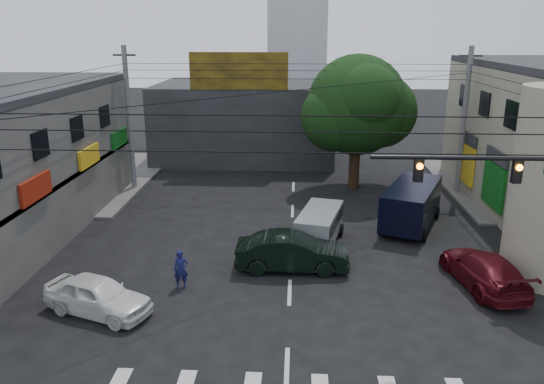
# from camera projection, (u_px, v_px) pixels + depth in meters

# --- Properties ---
(ground) EXTENTS (160.00, 160.00, 0.00)m
(ground) POSITION_uv_depth(u_px,v_px,m) (289.00, 318.00, 19.31)
(ground) COLOR black
(ground) RESTS_ON ground
(sidewalk_far_left) EXTENTS (16.00, 16.00, 0.15)m
(sidewalk_far_left) POSITION_uv_depth(u_px,v_px,m) (38.00, 178.00, 37.32)
(sidewalk_far_left) COLOR #514F4C
(sidewalk_far_left) RESTS_ON ground
(building_far) EXTENTS (14.00, 10.00, 6.00)m
(building_far) POSITION_uv_depth(u_px,v_px,m) (246.00, 120.00, 43.45)
(building_far) COLOR #232326
(building_far) RESTS_ON ground
(billboard) EXTENTS (7.00, 0.30, 2.60)m
(billboard) POSITION_uv_depth(u_px,v_px,m) (239.00, 71.00, 37.51)
(billboard) COLOR olive
(billboard) RESTS_ON building_far
(street_tree) EXTENTS (6.40, 6.40, 8.70)m
(street_tree) POSITION_uv_depth(u_px,v_px,m) (357.00, 105.00, 33.76)
(street_tree) COLOR black
(street_tree) RESTS_ON ground
(traffic_gantry) EXTENTS (7.10, 0.35, 7.20)m
(traffic_gantry) POSITION_uv_depth(u_px,v_px,m) (539.00, 205.00, 16.57)
(traffic_gantry) COLOR black
(traffic_gantry) RESTS_ON ground
(utility_pole_far_left) EXTENTS (0.32, 0.32, 9.20)m
(utility_pole_far_left) POSITION_uv_depth(u_px,v_px,m) (129.00, 120.00, 33.73)
(utility_pole_far_left) COLOR #59595B
(utility_pole_far_left) RESTS_ON ground
(utility_pole_far_right) EXTENTS (0.32, 0.32, 9.20)m
(utility_pole_far_right) POSITION_uv_depth(u_px,v_px,m) (464.00, 122.00, 32.76)
(utility_pole_far_right) COLOR #59595B
(utility_pole_far_right) RESTS_ON ground
(dark_sedan) EXTENTS (1.77, 4.93, 1.62)m
(dark_sedan) POSITION_uv_depth(u_px,v_px,m) (292.00, 252.00, 23.05)
(dark_sedan) COLOR black
(dark_sedan) RESTS_ON ground
(white_compact) EXTENTS (4.46, 5.29, 1.42)m
(white_compact) POSITION_uv_depth(u_px,v_px,m) (98.00, 296.00, 19.48)
(white_compact) COLOR white
(white_compact) RESTS_ON ground
(maroon_sedan) EXTENTS (3.71, 5.64, 1.43)m
(maroon_sedan) POSITION_uv_depth(u_px,v_px,m) (484.00, 270.00, 21.56)
(maroon_sedan) COLOR #490A11
(maroon_sedan) RESTS_ON ground
(silver_minivan) EXTENTS (4.74, 3.48, 1.71)m
(silver_minivan) POSITION_uv_depth(u_px,v_px,m) (319.00, 227.00, 25.80)
(silver_minivan) COLOR #95989C
(silver_minivan) RESTS_ON ground
(navy_van) EXTENTS (7.19, 6.19, 2.26)m
(navy_van) POSITION_uv_depth(u_px,v_px,m) (411.00, 206.00, 28.10)
(navy_van) COLOR black
(navy_van) RESTS_ON ground
(traffic_officer) EXTENTS (0.81, 0.73, 1.60)m
(traffic_officer) POSITION_uv_depth(u_px,v_px,m) (181.00, 269.00, 21.40)
(traffic_officer) COLOR #141648
(traffic_officer) RESTS_ON ground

